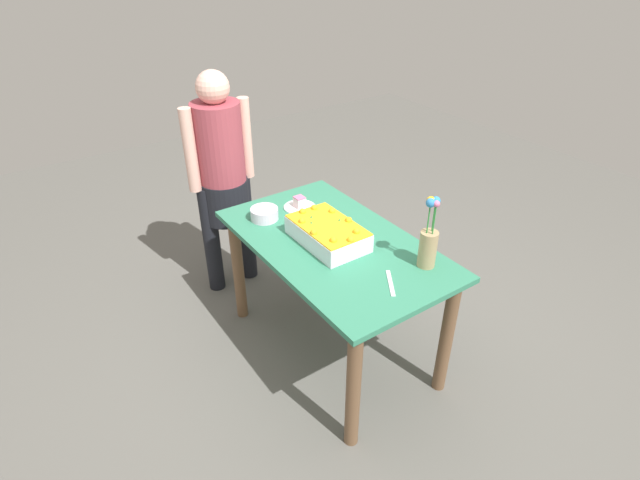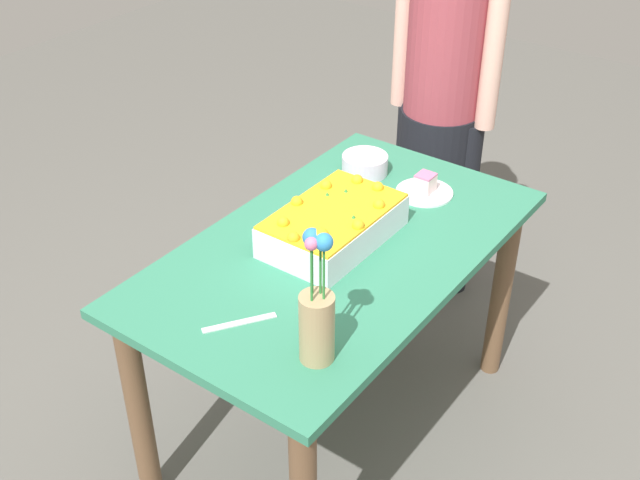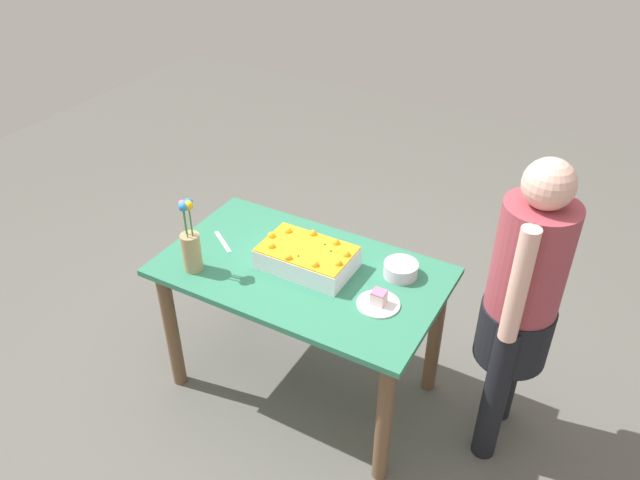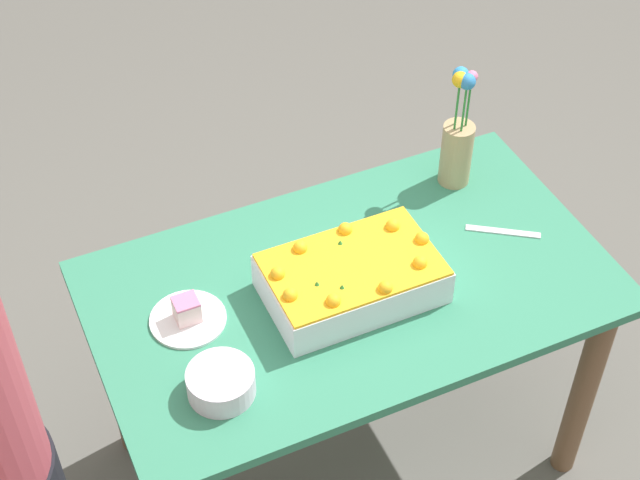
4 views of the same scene
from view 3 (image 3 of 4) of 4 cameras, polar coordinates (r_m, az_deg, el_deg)
The scene contains 8 objects.
ground_plane at distance 3.41m, azimuth -1.50°, elevation -12.93°, with size 8.00×8.00×0.00m, color #5C5A55.
dining_table at distance 2.98m, azimuth -1.68°, elevation -4.79°, with size 1.32×0.76×0.76m.
sheet_cake at distance 2.88m, azimuth -1.18°, elevation -1.58°, with size 0.43×0.27×0.13m.
serving_plate_with_slice at distance 2.70m, azimuth 5.37°, elevation -5.59°, with size 0.19×0.19×0.07m.
cake_knife at distance 3.11m, azimuth -8.90°, elevation -0.18°, with size 0.20×0.02×0.00m, color silver.
flower_vase at distance 2.88m, azimuth -11.73°, elevation -0.42°, with size 0.09×0.09×0.37m.
fruit_bowl at distance 2.86m, azimuth 7.39°, elevation -2.68°, with size 0.16×0.16×0.07m, color silver.
person_standing at distance 2.73m, azimuth 17.99°, elevation -4.97°, with size 0.31×0.45×1.49m.
Camera 3 is at (-1.21, 1.97, 2.52)m, focal length 35.00 mm.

